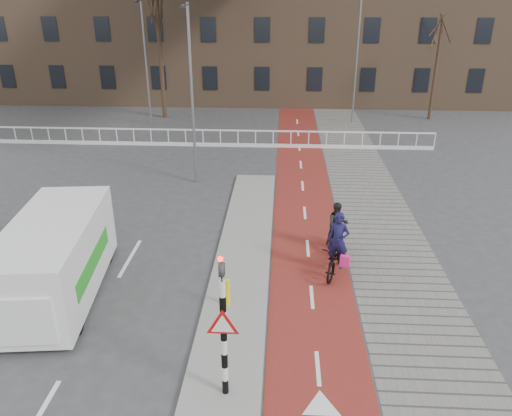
{
  "coord_description": "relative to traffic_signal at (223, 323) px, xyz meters",
  "views": [
    {
      "loc": [
        0.54,
        -10.4,
        8.32
      ],
      "look_at": [
        -0.31,
        5.0,
        1.5
      ],
      "focal_mm": 35.0,
      "sensor_mm": 36.0,
      "label": 1
    }
  ],
  "objects": [
    {
      "name": "ground",
      "position": [
        0.6,
        2.02,
        -1.99
      ],
      "size": [
        120.0,
        120.0,
        0.0
      ],
      "primitive_type": "plane",
      "color": "#38383A",
      "rests_on": "ground"
    },
    {
      "name": "tree_mid",
      "position": [
        -7.15,
        25.81,
        2.07
      ],
      "size": [
        0.29,
        0.29,
        8.12
      ],
      "primitive_type": "cylinder",
      "color": "#302015",
      "rests_on": "ground"
    },
    {
      "name": "railing",
      "position": [
        -4.4,
        19.02,
        -1.68
      ],
      "size": [
        28.0,
        0.1,
        0.99
      ],
      "color": "silver",
      "rests_on": "ground"
    },
    {
      "name": "streetlight_left",
      "position": [
        -7.62,
        23.8,
        1.88
      ],
      "size": [
        0.12,
        0.12,
        7.73
      ],
      "primitive_type": "cylinder",
      "color": "slate",
      "rests_on": "ground"
    },
    {
      "name": "bollard",
      "position": [
        -0.29,
        3.32,
        -1.46
      ],
      "size": [
        0.12,
        0.12,
        0.83
      ],
      "primitive_type": "cylinder",
      "color": "yellow",
      "rests_on": "curb_island"
    },
    {
      "name": "streetlight_right",
      "position": [
        5.78,
        25.09,
        2.14
      ],
      "size": [
        0.12,
        0.12,
        8.25
      ],
      "primitive_type": "cylinder",
      "color": "slate",
      "rests_on": "ground"
    },
    {
      "name": "tree_right",
      "position": [
        11.22,
        26.29,
        1.39
      ],
      "size": [
        0.2,
        0.2,
        6.76
      ],
      "primitive_type": "cylinder",
      "color": "#302015",
      "rests_on": "ground"
    },
    {
      "name": "curb_island",
      "position": [
        -0.1,
        6.02,
        -1.93
      ],
      "size": [
        1.8,
        16.0,
        0.12
      ],
      "primitive_type": "cube",
      "color": "gray",
      "rests_on": "ground"
    },
    {
      "name": "van",
      "position": [
        -5.3,
        3.76,
        -0.75
      ],
      "size": [
        2.78,
        5.69,
        2.36
      ],
      "rotation": [
        0.0,
        0.0,
        0.11
      ],
      "color": "silver",
      "rests_on": "ground"
    },
    {
      "name": "cyclist_far",
      "position": [
        3.05,
        6.9,
        -1.24
      ],
      "size": [
        0.85,
        1.69,
        1.77
      ],
      "rotation": [
        0.0,
        0.0,
        0.21
      ],
      "color": "black",
      "rests_on": "bike_lane"
    },
    {
      "name": "streetlight_near",
      "position": [
        -2.85,
        13.25,
        1.91
      ],
      "size": [
        0.12,
        0.12,
        7.81
      ],
      "primitive_type": "cylinder",
      "color": "slate",
      "rests_on": "ground"
    },
    {
      "name": "traffic_signal",
      "position": [
        0.0,
        0.0,
        0.0
      ],
      "size": [
        0.8,
        0.8,
        3.68
      ],
      "color": "black",
      "rests_on": "curb_island"
    },
    {
      "name": "bike_lane",
      "position": [
        2.1,
        12.02,
        -1.98
      ],
      "size": [
        2.5,
        60.0,
        0.01
      ],
      "primitive_type": "cube",
      "color": "maroon",
      "rests_on": "ground"
    },
    {
      "name": "cyclist_near",
      "position": [
        2.93,
        5.43,
        -1.28
      ],
      "size": [
        1.34,
        2.13,
        2.08
      ],
      "rotation": [
        0.0,
        0.0,
        -0.34
      ],
      "color": "black",
      "rests_on": "bike_lane"
    },
    {
      "name": "sidewalk",
      "position": [
        4.9,
        12.02,
        -1.98
      ],
      "size": [
        3.0,
        60.0,
        0.01
      ],
      "primitive_type": "cube",
      "color": "slate",
      "rests_on": "ground"
    }
  ]
}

